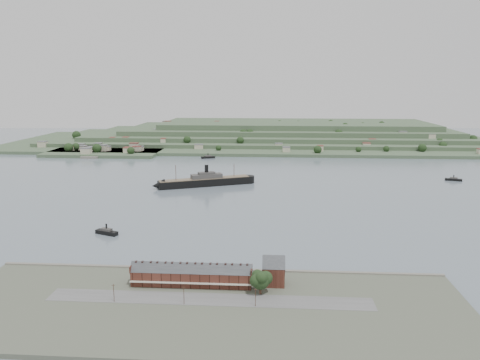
# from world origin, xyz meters

# --- Properties ---
(ground) EXTENTS (1400.00, 1400.00, 0.00)m
(ground) POSITION_xyz_m (0.00, 0.00, 0.00)
(ground) COLOR slate
(ground) RESTS_ON ground
(near_shore) EXTENTS (220.00, 80.00, 2.60)m
(near_shore) POSITION_xyz_m (0.00, -186.75, 1.01)
(near_shore) COLOR #4C5142
(near_shore) RESTS_ON ground
(terrace_row) EXTENTS (55.60, 9.80, 11.07)m
(terrace_row) POSITION_xyz_m (-10.00, -168.02, 6.84)
(terrace_row) COLOR #452118
(terrace_row) RESTS_ON ground
(gabled_building) EXTENTS (10.40, 10.18, 14.09)m
(gabled_building) POSITION_xyz_m (27.50, -164.00, 8.19)
(gabled_building) COLOR #452118
(gabled_building) RESTS_ON ground
(far_peninsula) EXTENTS (760.00, 309.00, 30.00)m
(far_peninsula) POSITION_xyz_m (27.91, 393.10, 11.88)
(far_peninsula) COLOR #395136
(far_peninsula) RESTS_ON ground
(steamship) EXTENTS (92.35, 47.08, 23.41)m
(steamship) POSITION_xyz_m (-38.03, 52.37, 4.32)
(steamship) COLOR black
(steamship) RESTS_ON ground
(tugboat) EXTENTS (15.77, 9.61, 6.91)m
(tugboat) POSITION_xyz_m (-76.94, -92.69, 1.69)
(tugboat) COLOR black
(tugboat) RESTS_ON ground
(ferry_west) EXTENTS (18.19, 10.34, 6.58)m
(ferry_west) POSITION_xyz_m (-55.28, 216.69, 1.59)
(ferry_west) COLOR black
(ferry_west) RESTS_ON ground
(ferry_east) EXTENTS (15.96, 8.66, 5.77)m
(ferry_east) POSITION_xyz_m (203.24, 93.45, 1.39)
(ferry_east) COLOR black
(ferry_east) RESTS_ON ground
(fig_tree) EXTENTS (10.05, 8.70, 11.21)m
(fig_tree) POSITION_xyz_m (21.96, -175.39, 8.84)
(fig_tree) COLOR #412A1E
(fig_tree) RESTS_ON ground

